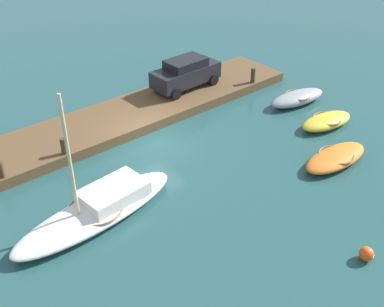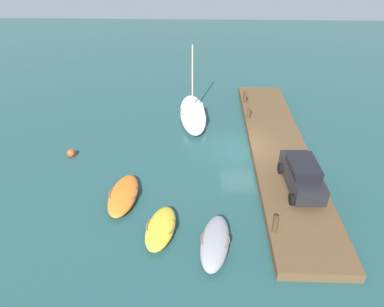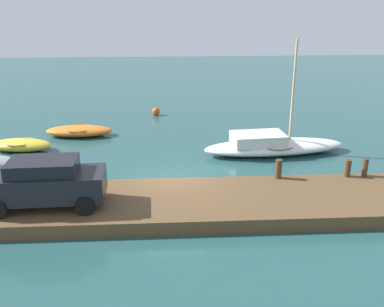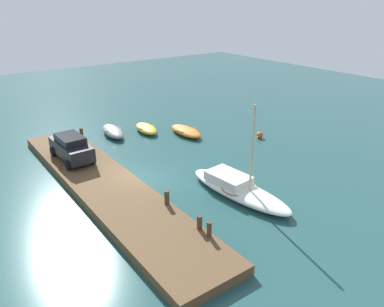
# 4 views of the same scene
# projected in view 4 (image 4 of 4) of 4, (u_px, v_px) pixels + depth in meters

# --- Properties ---
(ground_plane) EXTENTS (84.00, 84.00, 0.00)m
(ground_plane) POSITION_uv_depth(u_px,v_px,m) (143.00, 180.00, 23.43)
(ground_plane) COLOR #234C4C
(dock_platform) EXTENTS (20.75, 3.69, 0.51)m
(dock_platform) POSITION_uv_depth(u_px,v_px,m) (106.00, 187.00, 21.99)
(dock_platform) COLOR brown
(dock_platform) RESTS_ON ground_plane
(rowboat_grey) EXTENTS (3.75, 1.79, 0.70)m
(rowboat_grey) POSITION_uv_depth(u_px,v_px,m) (113.00, 131.00, 30.75)
(rowboat_grey) COLOR #939399
(rowboat_grey) RESTS_ON ground_plane
(sailboat_white) EXTENTS (7.27, 2.68, 5.57)m
(sailboat_white) POSITION_uv_depth(u_px,v_px,m) (237.00, 188.00, 21.46)
(sailboat_white) COLOR white
(sailboat_white) RESTS_ON ground_plane
(rowboat_orange) EXTENTS (3.71, 1.63, 0.58)m
(rowboat_orange) POSITION_uv_depth(u_px,v_px,m) (186.00, 131.00, 30.98)
(rowboat_orange) COLOR orange
(rowboat_orange) RESTS_ON ground_plane
(dinghy_yellow) EXTENTS (3.26, 1.74, 0.60)m
(dinghy_yellow) POSITION_uv_depth(u_px,v_px,m) (146.00, 128.00, 31.55)
(dinghy_yellow) COLOR gold
(dinghy_yellow) RESTS_ON ground_plane
(mooring_post_west) EXTENTS (0.26, 0.26, 0.88)m
(mooring_post_west) POSITION_uv_depth(u_px,v_px,m) (82.00, 134.00, 28.49)
(mooring_post_west) COLOR #47331E
(mooring_post_west) RESTS_ON dock_platform
(mooring_post_mid_west) EXTENTS (0.26, 0.26, 0.78)m
(mooring_post_mid_west) POSITION_uv_depth(u_px,v_px,m) (167.00, 198.00, 19.52)
(mooring_post_mid_west) COLOR #47331E
(mooring_post_mid_west) RESTS_ON dock_platform
(mooring_post_mid_east) EXTENTS (0.26, 0.26, 0.71)m
(mooring_post_mid_east) POSITION_uv_depth(u_px,v_px,m) (200.00, 222.00, 17.42)
(mooring_post_mid_east) COLOR #47331E
(mooring_post_mid_east) RESTS_ON dock_platform
(mooring_post_east) EXTENTS (0.23, 0.23, 0.75)m
(mooring_post_east) POSITION_uv_depth(u_px,v_px,m) (209.00, 229.00, 16.88)
(mooring_post_east) COLOR #47331E
(mooring_post_east) RESTS_ON dock_platform
(parked_car) EXTENTS (4.10, 1.94, 1.71)m
(parked_car) POSITION_uv_depth(u_px,v_px,m) (71.00, 147.00, 24.69)
(parked_car) COLOR black
(parked_car) RESTS_ON dock_platform
(marker_buoy) EXTENTS (0.52, 0.52, 0.52)m
(marker_buoy) POSITION_uv_depth(u_px,v_px,m) (260.00, 135.00, 30.20)
(marker_buoy) COLOR #E54C19
(marker_buoy) RESTS_ON ground_plane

